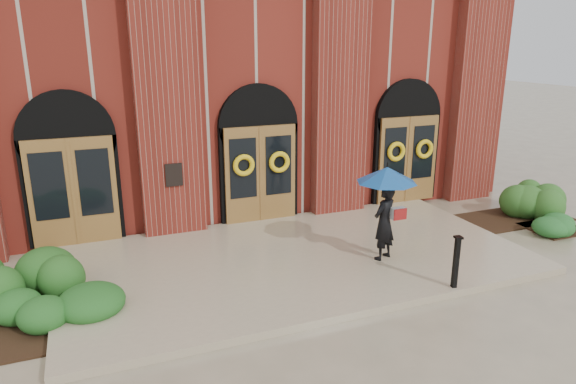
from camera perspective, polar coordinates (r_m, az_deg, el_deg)
ground at (r=11.37m, az=1.46°, el=-8.04°), size 90.00×90.00×0.00m
landing at (r=11.46m, az=1.17°, el=-7.41°), size 10.00×5.30×0.15m
church_building at (r=18.78m, az=-9.28°, el=12.57°), size 16.20×12.53×7.00m
man_with_umbrella at (r=10.99m, az=10.83°, el=-0.37°), size 1.70×1.70×2.05m
metal_post at (r=10.33m, az=18.18°, el=-7.28°), size 0.16×0.16×1.05m
hedge_wall_right at (r=15.12m, az=22.96°, el=-1.34°), size 3.34×1.34×0.86m
hedge_front_left at (r=9.72m, az=-25.69°, el=-12.46°), size 1.57×1.34×0.55m
hedge_front_right at (r=15.03m, az=27.55°, el=-2.85°), size 1.27×1.09×0.45m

